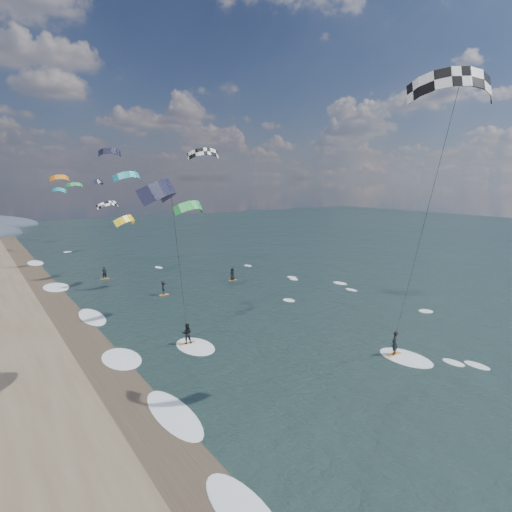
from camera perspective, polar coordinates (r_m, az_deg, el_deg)
ground at (r=27.07m, az=17.13°, el=-18.44°), size 260.00×260.00×0.00m
wet_sand_strip at (r=28.48m, az=-17.03°, el=-16.91°), size 3.00×240.00×0.00m
kitesurfer_near_a at (r=26.00m, az=24.06°, el=13.04°), size 7.88×9.35×18.70m
kitesurfer_near_b at (r=27.77m, az=-10.28°, el=1.30°), size 6.83×9.20×13.45m
far_kitesurfers at (r=52.19m, az=-10.61°, el=-3.19°), size 14.45×12.51×1.61m
bg_kite_field at (r=71.09m, az=-19.01°, el=9.10°), size 11.96×71.40×9.64m
shoreline_surf at (r=32.93m, az=-17.52°, el=-13.10°), size 2.40×79.40×0.11m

